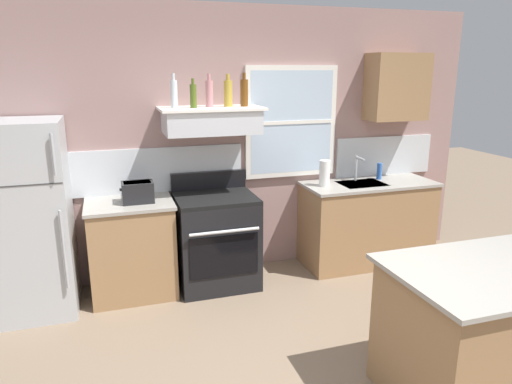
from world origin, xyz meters
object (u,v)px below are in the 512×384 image
Objects in this scene: bottle_champagne_gold_foil at (228,93)px; kitchen_island at (494,332)px; stove_range at (216,240)px; bottle_rose_pink at (209,93)px; bottle_clear_tall at (174,93)px; refrigerator at (27,219)px; paper_towel_roll at (325,173)px; bottle_olive_oil_square at (193,96)px; dish_soap_bottle at (379,171)px; toaster at (138,192)px; bottle_amber_wine at (244,92)px.

bottle_champagne_gold_foil is 2.91m from kitchen_island.
stove_range is 1.41m from bottle_rose_pink.
bottle_clear_tall is at bearing 158.36° from stove_range.
bottle_champagne_gold_foil reaches higher than refrigerator.
bottle_champagne_gold_foil is (0.18, -0.01, -0.00)m from bottle_rose_pink.
paper_towel_roll is at bearing -3.30° from bottle_rose_pink.
bottle_olive_oil_square is 1.46× the size of dish_soap_bottle.
stove_range reaches higher than kitchen_island.
bottle_champagne_gold_foil reaches higher than toaster.
bottle_amber_wine is at bearing 177.50° from paper_towel_roll.
bottle_olive_oil_square is 0.97× the size of paper_towel_roll.
dish_soap_bottle is 0.13× the size of kitchen_island.
refrigerator reaches higher than paper_towel_roll.
refrigerator is 3.54m from dish_soap_bottle.
bottle_amber_wine is 2.84m from kitchen_island.
bottle_champagne_gold_foil is (0.17, 0.10, 1.41)m from stove_range.
bottle_champagne_gold_foil is (0.50, -0.03, -0.00)m from bottle_clear_tall.
bottle_amber_wine reaches higher than bottle_clear_tall.
bottle_champagne_gold_foil is at bearing 176.44° from paper_towel_roll.
bottle_rose_pink and bottle_champagne_gold_foil have the same top height.
bottle_olive_oil_square reaches higher than kitchen_island.
kitchen_island is at bearing -58.50° from stove_range.
bottle_clear_tall is 3.17m from kitchen_island.
refrigerator reaches higher than kitchen_island.
paper_towel_roll is at bearing 1.23° from refrigerator.
bottle_olive_oil_square is 1.56m from paper_towel_roll.
bottle_clear_tall is at bearing 175.36° from bottle_rose_pink.
bottle_amber_wine is (0.65, -0.06, 0.00)m from bottle_clear_tall.
toaster is at bearing -178.93° from paper_towel_roll.
bottle_olive_oil_square is 0.49m from bottle_amber_wine.
bottle_olive_oil_square is 0.17m from bottle_rose_pink.
kitchen_island is at bearing -46.67° from toaster.
bottle_clear_tall is 1.17× the size of bottle_olive_oil_square.
dish_soap_bottle is (1.88, 0.14, 0.54)m from stove_range.
stove_range is 3.62× the size of bottle_rose_pink.
bottle_clear_tall is at bearing 6.68° from refrigerator.
bottle_rose_pink is at bearing 120.47° from kitchen_island.
bottle_amber_wine is at bearing -9.45° from bottle_champagne_gold_foil.
refrigerator reaches higher than stove_range.
paper_towel_roll is 1.50× the size of dish_soap_bottle.
bottle_champagne_gold_foil reaches higher than stove_range.
kitchen_island is (1.01, -2.24, -1.42)m from bottle_amber_wine.
bottle_amber_wine is (0.32, 0.07, 1.41)m from stove_range.
bottle_amber_wine is (1.04, 0.07, 0.87)m from toaster.
toaster is at bearing 179.83° from stove_range.
bottle_amber_wine is 1.72× the size of dish_soap_bottle.
toaster is 0.96m from bottle_clear_tall.
bottle_champagne_gold_foil is 1.92m from dish_soap_bottle.
bottle_clear_tall is at bearing 18.53° from toaster.
refrigerator is 5.62× the size of bottle_rose_pink.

